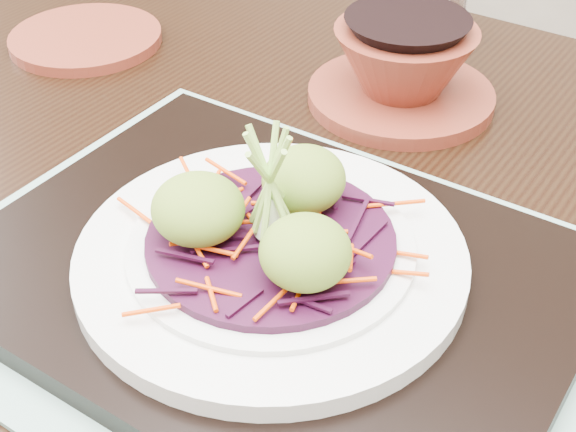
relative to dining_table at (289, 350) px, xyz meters
The scene contains 10 objects.
dining_table is the anchor object (origin of this frame).
placemat 0.12m from the dining_table, 71.46° to the right, with size 0.44×0.34×0.00m, color gray.
serving_tray 0.13m from the dining_table, 71.46° to the right, with size 0.38×0.29×0.02m, color black.
white_plate 0.15m from the dining_table, 71.46° to the right, with size 0.25×0.25×0.02m.
cabbage_bed 0.16m from the dining_table, 71.46° to the right, with size 0.16×0.16×0.01m, color #340A22.
carrot_julienne 0.16m from the dining_table, 71.46° to the right, with size 0.19×0.19×0.01m, color #DF3D03, non-canonical shape.
guacamole_scoops 0.18m from the dining_table, 71.69° to the right, with size 0.14×0.12×0.04m.
scallion_garnish 0.20m from the dining_table, 71.46° to the right, with size 0.06×0.06×0.09m, color #8EBC4B, non-canonical shape.
terracotta_side_plate 0.40m from the dining_table, 155.02° to the left, with size 0.15×0.15×0.01m, color maroon.
terracotta_bowl_set 0.26m from the dining_table, 95.67° to the left, with size 0.17×0.17×0.07m.
Camera 1 is at (0.18, -0.27, 1.18)m, focal length 50.00 mm.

